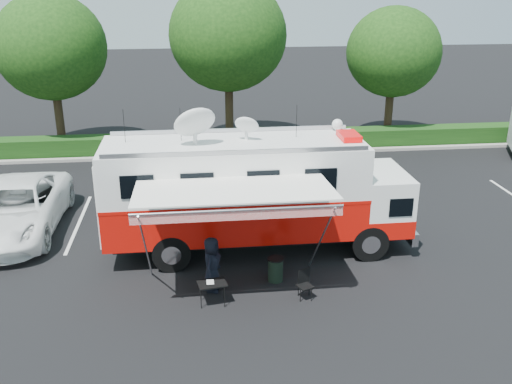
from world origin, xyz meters
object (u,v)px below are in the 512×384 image
command_truck (255,192)px  white_suv (19,231)px  trash_bin (275,269)px  folding_table (212,284)px

command_truck → white_suv: size_ratio=1.54×
white_suv → command_truck: bearing=-15.4°
command_truck → trash_bin: 2.84m
folding_table → trash_bin: trash_bin is taller
command_truck → folding_table: 4.00m
white_suv → folding_table: size_ratio=7.45×
white_suv → folding_table: (6.85, -5.79, 0.63)m
command_truck → folding_table: size_ratio=11.46×
white_suv → folding_table: bearing=-39.6°
command_truck → trash_bin: bearing=-80.6°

